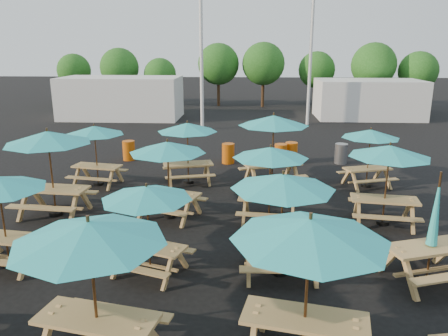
# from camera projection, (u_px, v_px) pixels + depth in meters

# --- Properties ---
(ground) EXTENTS (120.00, 120.00, 0.00)m
(ground) POSITION_uv_depth(u_px,v_px,m) (221.00, 218.00, 12.68)
(ground) COLOR black
(ground) RESTS_ON ground
(picnic_unit_2) EXTENTS (2.64, 2.64, 2.55)m
(picnic_unit_2) POSITION_uv_depth(u_px,v_px,m) (48.00, 142.00, 12.33)
(picnic_unit_2) COLOR tan
(picnic_unit_2) RESTS_ON ground
(picnic_unit_3) EXTENTS (2.40, 2.40, 2.17)m
(picnic_unit_3) POSITION_uv_depth(u_px,v_px,m) (94.00, 133.00, 15.23)
(picnic_unit_3) COLOR tan
(picnic_unit_3) RESTS_ON ground
(picnic_unit_4) EXTENTS (2.72, 2.72, 2.41)m
(picnic_unit_4) POSITION_uv_depth(u_px,v_px,m) (90.00, 240.00, 6.36)
(picnic_unit_4) COLOR tan
(picnic_unit_4) RESTS_ON ground
(picnic_unit_5) EXTENTS (2.47, 2.47, 2.03)m
(picnic_unit_5) POSITION_uv_depth(u_px,v_px,m) (147.00, 197.00, 9.14)
(picnic_unit_5) COLOR tan
(picnic_unit_5) RESTS_ON ground
(picnic_unit_6) EXTENTS (2.76, 2.76, 2.28)m
(picnic_unit_6) POSITION_uv_depth(u_px,v_px,m) (168.00, 151.00, 12.23)
(picnic_unit_6) COLOR tan
(picnic_unit_6) RESTS_ON ground
(picnic_unit_7) EXTENTS (2.61, 2.61, 2.24)m
(picnic_unit_7) POSITION_uv_depth(u_px,v_px,m) (187.00, 130.00, 15.42)
(picnic_unit_7) COLOR tan
(picnic_unit_7) RESTS_ON ground
(picnic_unit_8) EXTENTS (2.77, 2.77, 2.46)m
(picnic_unit_8) POSITION_uv_depth(u_px,v_px,m) (310.00, 238.00, 6.34)
(picnic_unit_8) COLOR tan
(picnic_unit_8) RESTS_ON ground
(picnic_unit_9) EXTENTS (2.27, 2.27, 2.30)m
(picnic_unit_9) POSITION_uv_depth(u_px,v_px,m) (283.00, 187.00, 9.07)
(picnic_unit_9) COLOR tan
(picnic_unit_9) RESTS_ON ground
(picnic_unit_10) EXTENTS (2.32, 2.32, 2.20)m
(picnic_unit_10) POSITION_uv_depth(u_px,v_px,m) (271.00, 156.00, 11.94)
(picnic_unit_10) COLOR tan
(picnic_unit_10) RESTS_ON ground
(picnic_unit_11) EXTENTS (3.09, 3.09, 2.56)m
(picnic_unit_11) POSITION_uv_depth(u_px,v_px,m) (274.00, 124.00, 15.02)
(picnic_unit_11) COLOR tan
(picnic_unit_11) RESTS_ON ground
(picnic_unit_13) EXTENTS (2.31, 2.16, 2.42)m
(picnic_unit_13) POSITION_uv_depth(u_px,v_px,m) (432.00, 238.00, 9.06)
(picnic_unit_13) COLOR tan
(picnic_unit_13) RESTS_ON ground
(picnic_unit_14) EXTENTS (2.46, 2.46, 2.29)m
(picnic_unit_14) POSITION_uv_depth(u_px,v_px,m) (389.00, 155.00, 11.73)
(picnic_unit_14) COLOR tan
(picnic_unit_14) RESTS_ON ground
(picnic_unit_15) EXTENTS (2.48, 2.48, 2.08)m
(picnic_unit_15) POSITION_uv_depth(u_px,v_px,m) (370.00, 137.00, 15.05)
(picnic_unit_15) COLOR tan
(picnic_unit_15) RESTS_ON ground
(waste_bin_0) EXTENTS (0.53, 0.53, 0.85)m
(waste_bin_0) POSITION_uv_depth(u_px,v_px,m) (129.00, 150.00, 19.07)
(waste_bin_0) COLOR #C4550B
(waste_bin_0) RESTS_ON ground
(waste_bin_1) EXTENTS (0.53, 0.53, 0.85)m
(waste_bin_1) POSITION_uv_depth(u_px,v_px,m) (228.00, 153.00, 18.55)
(waste_bin_1) COLOR #C4550B
(waste_bin_1) RESTS_ON ground
(waste_bin_2) EXTENTS (0.53, 0.53, 0.85)m
(waste_bin_2) POSITION_uv_depth(u_px,v_px,m) (281.00, 154.00, 18.45)
(waste_bin_2) COLOR #C4550B
(waste_bin_2) RESTS_ON ground
(waste_bin_3) EXTENTS (0.53, 0.53, 0.85)m
(waste_bin_3) POSITION_uv_depth(u_px,v_px,m) (291.00, 152.00, 18.78)
(waste_bin_3) COLOR #C4550B
(waste_bin_3) RESTS_ON ground
(waste_bin_4) EXTENTS (0.53, 0.53, 0.85)m
(waste_bin_4) POSITION_uv_depth(u_px,v_px,m) (341.00, 154.00, 18.52)
(waste_bin_4) COLOR gray
(waste_bin_4) RESTS_ON ground
(mast_0) EXTENTS (0.20, 0.20, 12.00)m
(mast_0) POSITION_uv_depth(u_px,v_px,m) (201.00, 25.00, 24.63)
(mast_0) COLOR silver
(mast_0) RESTS_ON ground
(mast_1) EXTENTS (0.20, 0.20, 12.00)m
(mast_1) POSITION_uv_depth(u_px,v_px,m) (312.00, 26.00, 26.20)
(mast_1) COLOR silver
(mast_1) RESTS_ON ground
(event_tent_0) EXTENTS (8.00, 4.00, 2.80)m
(event_tent_0) POSITION_uv_depth(u_px,v_px,m) (122.00, 98.00, 30.04)
(event_tent_0) COLOR silver
(event_tent_0) RESTS_ON ground
(event_tent_1) EXTENTS (7.00, 4.00, 2.60)m
(event_tent_1) POSITION_uv_depth(u_px,v_px,m) (368.00, 99.00, 30.11)
(event_tent_1) COLOR silver
(event_tent_1) RESTS_ON ground
(tree_0) EXTENTS (2.80, 2.80, 4.24)m
(tree_0) POSITION_uv_depth(u_px,v_px,m) (74.00, 70.00, 36.95)
(tree_0) COLOR #382314
(tree_0) RESTS_ON ground
(tree_1) EXTENTS (3.11, 3.11, 4.72)m
(tree_1) POSITION_uv_depth(u_px,v_px,m) (119.00, 68.00, 35.33)
(tree_1) COLOR #382314
(tree_1) RESTS_ON ground
(tree_2) EXTENTS (2.59, 2.59, 3.93)m
(tree_2) POSITION_uv_depth(u_px,v_px,m) (160.00, 74.00, 35.06)
(tree_2) COLOR #382314
(tree_2) RESTS_ON ground
(tree_3) EXTENTS (3.36, 3.36, 5.09)m
(tree_3) POSITION_uv_depth(u_px,v_px,m) (218.00, 64.00, 35.62)
(tree_3) COLOR #382314
(tree_3) RESTS_ON ground
(tree_4) EXTENTS (3.41, 3.41, 5.17)m
(tree_4) POSITION_uv_depth(u_px,v_px,m) (263.00, 64.00, 34.97)
(tree_4) COLOR #382314
(tree_4) RESTS_ON ground
(tree_5) EXTENTS (2.94, 2.94, 4.45)m
(tree_5) POSITION_uv_depth(u_px,v_px,m) (317.00, 70.00, 35.27)
(tree_5) COLOR #382314
(tree_5) RESTS_ON ground
(tree_6) EXTENTS (3.38, 3.38, 5.13)m
(tree_6) POSITION_uv_depth(u_px,v_px,m) (374.00, 65.00, 33.22)
(tree_6) COLOR #382314
(tree_6) RESTS_ON ground
(tree_7) EXTENTS (2.95, 2.95, 4.48)m
(tree_7) POSITION_uv_depth(u_px,v_px,m) (418.00, 71.00, 33.18)
(tree_7) COLOR #382314
(tree_7) RESTS_ON ground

